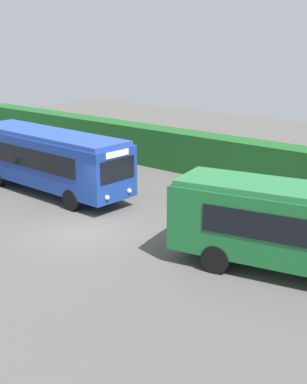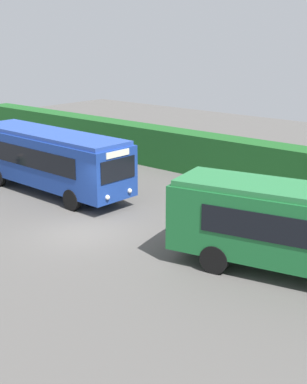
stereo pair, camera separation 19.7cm
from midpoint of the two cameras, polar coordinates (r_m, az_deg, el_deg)
name	(u,v)px [view 1 (the left image)]	position (r m, az deg, el deg)	size (l,w,h in m)	color
ground_plane	(83,232)	(22.12, -7.84, -4.31)	(64.00, 64.00, 0.00)	#514F4C
bus_blue	(49,158)	(27.36, -11.28, 3.60)	(9.95, 2.79, 3.13)	navy
hedge_row	(228,159)	(29.81, 7.76, 3.55)	(44.00, 1.62, 2.31)	#1B5320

